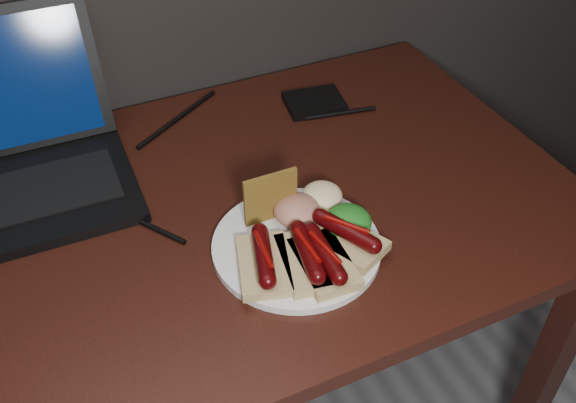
# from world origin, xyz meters

# --- Properties ---
(desk) EXTENTS (1.40, 0.70, 0.75)m
(desk) POSITION_xyz_m (0.00, 1.38, 0.66)
(desk) COLOR #34140D
(desk) RESTS_ON ground
(laptop) EXTENTS (0.37, 0.34, 0.25)m
(laptop) POSITION_xyz_m (-0.16, 1.58, 0.80)
(laptop) COLOR black
(laptop) RESTS_ON desk
(hard_drive) EXTENTS (0.12, 0.10, 0.02)m
(hard_drive) POSITION_xyz_m (0.39, 1.58, 0.76)
(hard_drive) COLOR black
(hard_drive) RESTS_ON desk
(desk_cables) EXTENTS (0.95, 0.38, 0.01)m
(desk_cables) POSITION_xyz_m (0.01, 1.51, 0.75)
(desk_cables) COLOR black
(desk_cables) RESTS_ON desk
(plate) EXTENTS (0.28, 0.28, 0.01)m
(plate) POSITION_xyz_m (0.20, 1.25, 0.76)
(plate) COLOR white
(plate) RESTS_ON desk
(bread_sausage_left) EXTENTS (0.10, 0.13, 0.04)m
(bread_sausage_left) POSITION_xyz_m (0.13, 1.22, 0.78)
(bread_sausage_left) COLOR #D6BC7E
(bread_sausage_left) RESTS_ON plate
(bread_sausage_center) EXTENTS (0.09, 0.13, 0.04)m
(bread_sausage_center) POSITION_xyz_m (0.19, 1.20, 0.78)
(bread_sausage_center) COLOR #D6BC7E
(bread_sausage_center) RESTS_ON plate
(bread_sausage_right) EXTENTS (0.11, 0.13, 0.04)m
(bread_sausage_right) POSITION_xyz_m (0.26, 1.22, 0.78)
(bread_sausage_right) COLOR #D6BC7E
(bread_sausage_right) RESTS_ON plate
(bread_sausage_extra) EXTENTS (0.08, 0.12, 0.04)m
(bread_sausage_extra) POSITION_xyz_m (0.21, 1.19, 0.78)
(bread_sausage_extra) COLOR #D6BC7E
(bread_sausage_extra) RESTS_ON plate
(crispbread) EXTENTS (0.09, 0.01, 0.08)m
(crispbread) POSITION_xyz_m (0.19, 1.31, 0.80)
(crispbread) COLOR olive
(crispbread) RESTS_ON plate
(salad_greens) EXTENTS (0.07, 0.07, 0.04)m
(salad_greens) POSITION_xyz_m (0.28, 1.24, 0.78)
(salad_greens) COLOR #125D18
(salad_greens) RESTS_ON plate
(salsa_mound) EXTENTS (0.07, 0.07, 0.04)m
(salsa_mound) POSITION_xyz_m (0.22, 1.29, 0.78)
(salsa_mound) COLOR #A21018
(salsa_mound) RESTS_ON plate
(coleslaw_mound) EXTENTS (0.06, 0.06, 0.04)m
(coleslaw_mound) POSITION_xyz_m (0.27, 1.31, 0.78)
(coleslaw_mound) COLOR white
(coleslaw_mound) RESTS_ON plate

